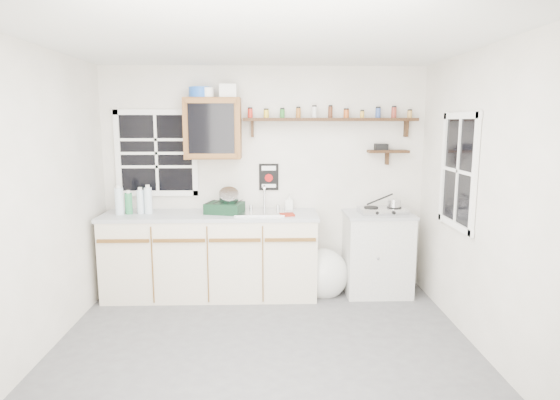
{
  "coord_description": "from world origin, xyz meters",
  "views": [
    {
      "loc": [
        0.03,
        -3.66,
        1.89
      ],
      "look_at": [
        0.15,
        0.55,
        1.19
      ],
      "focal_mm": 30.0,
      "sensor_mm": 36.0,
      "label": 1
    }
  ],
  "objects_px": {
    "right_cabinet": "(377,253)",
    "upper_cabinet": "(213,128)",
    "spice_shelf": "(330,119)",
    "dish_rack": "(226,205)",
    "hotplate": "(382,210)",
    "main_cabinet": "(211,254)"
  },
  "relations": [
    {
      "from": "right_cabinet",
      "to": "upper_cabinet",
      "type": "distance_m",
      "value": 2.26
    },
    {
      "from": "right_cabinet",
      "to": "hotplate",
      "type": "distance_m",
      "value": 0.49
    },
    {
      "from": "main_cabinet",
      "to": "upper_cabinet",
      "type": "relative_size",
      "value": 3.55
    },
    {
      "from": "main_cabinet",
      "to": "hotplate",
      "type": "relative_size",
      "value": 4.39
    },
    {
      "from": "main_cabinet",
      "to": "right_cabinet",
      "type": "height_order",
      "value": "main_cabinet"
    },
    {
      "from": "upper_cabinet",
      "to": "hotplate",
      "type": "relative_size",
      "value": 1.23
    },
    {
      "from": "upper_cabinet",
      "to": "spice_shelf",
      "type": "height_order",
      "value": "upper_cabinet"
    },
    {
      "from": "dish_rack",
      "to": "hotplate",
      "type": "bearing_deg",
      "value": 13.87
    },
    {
      "from": "spice_shelf",
      "to": "dish_rack",
      "type": "distance_m",
      "value": 1.48
    },
    {
      "from": "right_cabinet",
      "to": "upper_cabinet",
      "type": "bearing_deg",
      "value": 176.24
    },
    {
      "from": "spice_shelf",
      "to": "dish_rack",
      "type": "xyz_separation_m",
      "value": [
        -1.14,
        -0.2,
        -0.92
      ]
    },
    {
      "from": "upper_cabinet",
      "to": "dish_rack",
      "type": "relative_size",
      "value": 1.48
    },
    {
      "from": "upper_cabinet",
      "to": "dish_rack",
      "type": "distance_m",
      "value": 0.83
    },
    {
      "from": "right_cabinet",
      "to": "dish_rack",
      "type": "relative_size",
      "value": 2.07
    },
    {
      "from": "spice_shelf",
      "to": "dish_rack",
      "type": "relative_size",
      "value": 4.34
    },
    {
      "from": "main_cabinet",
      "to": "dish_rack",
      "type": "height_order",
      "value": "dish_rack"
    },
    {
      "from": "right_cabinet",
      "to": "hotplate",
      "type": "relative_size",
      "value": 1.73
    },
    {
      "from": "right_cabinet",
      "to": "upper_cabinet",
      "type": "height_order",
      "value": "upper_cabinet"
    },
    {
      "from": "main_cabinet",
      "to": "hotplate",
      "type": "bearing_deg",
      "value": 0.17
    },
    {
      "from": "upper_cabinet",
      "to": "hotplate",
      "type": "xyz_separation_m",
      "value": [
        1.84,
        -0.14,
        -0.88
      ]
    },
    {
      "from": "spice_shelf",
      "to": "right_cabinet",
      "type": "bearing_deg",
      "value": -19.62
    },
    {
      "from": "upper_cabinet",
      "to": "right_cabinet",
      "type": "bearing_deg",
      "value": -3.76
    }
  ]
}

